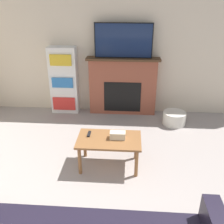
{
  "coord_description": "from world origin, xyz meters",
  "views": [
    {
      "loc": [
        0.3,
        -0.72,
        2.4
      ],
      "look_at": [
        0.05,
        2.74,
        0.77
      ],
      "focal_mm": 42.0,
      "sensor_mm": 36.0,
      "label": 1
    }
  ],
  "objects_px": {
    "coffee_table": "(109,143)",
    "bookshelf": "(64,81)",
    "fireplace": "(123,86)",
    "storage_basket": "(174,118)",
    "tv": "(123,41)"
  },
  "relations": [
    {
      "from": "fireplace",
      "to": "tv",
      "type": "xyz_separation_m",
      "value": [
        0.0,
        -0.02,
        0.92
      ]
    },
    {
      "from": "tv",
      "to": "storage_basket",
      "type": "xyz_separation_m",
      "value": [
        1.03,
        -0.45,
        -1.39
      ]
    },
    {
      "from": "fireplace",
      "to": "bookshelf",
      "type": "bearing_deg",
      "value": -178.88
    },
    {
      "from": "fireplace",
      "to": "storage_basket",
      "type": "relative_size",
      "value": 3.33
    },
    {
      "from": "tv",
      "to": "bookshelf",
      "type": "relative_size",
      "value": 0.81
    },
    {
      "from": "storage_basket",
      "to": "fireplace",
      "type": "bearing_deg",
      "value": 155.69
    },
    {
      "from": "coffee_table",
      "to": "bookshelf",
      "type": "distance_m",
      "value": 2.18
    },
    {
      "from": "coffee_table",
      "to": "bookshelf",
      "type": "xyz_separation_m",
      "value": [
        -1.09,
        1.87,
        0.29
      ]
    },
    {
      "from": "fireplace",
      "to": "storage_basket",
      "type": "height_order",
      "value": "fireplace"
    },
    {
      "from": "fireplace",
      "to": "tv",
      "type": "height_order",
      "value": "tv"
    },
    {
      "from": "tv",
      "to": "storage_basket",
      "type": "distance_m",
      "value": 1.79
    },
    {
      "from": "fireplace",
      "to": "tv",
      "type": "relative_size",
      "value": 1.31
    },
    {
      "from": "fireplace",
      "to": "bookshelf",
      "type": "distance_m",
      "value": 1.22
    },
    {
      "from": "coffee_table",
      "to": "bookshelf",
      "type": "height_order",
      "value": "bookshelf"
    },
    {
      "from": "coffee_table",
      "to": "tv",
      "type": "bearing_deg",
      "value": 86.14
    }
  ]
}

